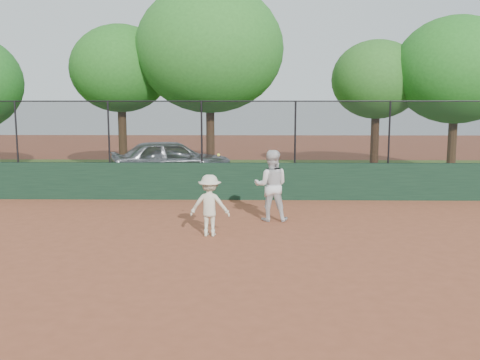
{
  "coord_description": "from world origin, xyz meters",
  "views": [
    {
      "loc": [
        1.04,
        -11.15,
        3.16
      ],
      "look_at": [
        0.8,
        2.2,
        1.2
      ],
      "focal_mm": 40.0,
      "sensor_mm": 36.0,
      "label": 1
    }
  ],
  "objects_px": {
    "player_second": "(271,186)",
    "tree_3": "(377,80)",
    "player_main": "(210,205)",
    "parked_car": "(172,160)",
    "tree_4": "(456,70)",
    "tree_2": "(210,49)",
    "tree_1": "(121,69)"
  },
  "relations": [
    {
      "from": "parked_car",
      "to": "tree_1",
      "type": "relative_size",
      "value": 0.76
    },
    {
      "from": "parked_car",
      "to": "tree_1",
      "type": "height_order",
      "value": "tree_1"
    },
    {
      "from": "parked_car",
      "to": "tree_4",
      "type": "bearing_deg",
      "value": -103.84
    },
    {
      "from": "tree_1",
      "to": "tree_2",
      "type": "xyz_separation_m",
      "value": [
        3.88,
        -0.66,
        0.77
      ]
    },
    {
      "from": "tree_2",
      "to": "tree_4",
      "type": "xyz_separation_m",
      "value": [
        10.18,
        0.05,
        -0.87
      ]
    },
    {
      "from": "tree_1",
      "to": "player_main",
      "type": "bearing_deg",
      "value": -66.98
    },
    {
      "from": "player_main",
      "to": "tree_1",
      "type": "bearing_deg",
      "value": 113.02
    },
    {
      "from": "parked_car",
      "to": "player_main",
      "type": "height_order",
      "value": "player_main"
    },
    {
      "from": "tree_1",
      "to": "tree_3",
      "type": "height_order",
      "value": "tree_1"
    },
    {
      "from": "tree_2",
      "to": "tree_3",
      "type": "height_order",
      "value": "tree_2"
    },
    {
      "from": "parked_car",
      "to": "player_second",
      "type": "xyz_separation_m",
      "value": [
        3.74,
        -7.45,
        0.11
      ]
    },
    {
      "from": "player_main",
      "to": "tree_3",
      "type": "height_order",
      "value": "tree_3"
    },
    {
      "from": "player_main",
      "to": "tree_1",
      "type": "relative_size",
      "value": 0.31
    },
    {
      "from": "parked_car",
      "to": "tree_1",
      "type": "distance_m",
      "value": 4.73
    },
    {
      "from": "player_second",
      "to": "tree_3",
      "type": "relative_size",
      "value": 0.33
    },
    {
      "from": "player_second",
      "to": "tree_4",
      "type": "distance_m",
      "value": 12.18
    },
    {
      "from": "player_second",
      "to": "player_main",
      "type": "xyz_separation_m",
      "value": [
        -1.52,
        -1.68,
        -0.22
      ]
    },
    {
      "from": "player_second",
      "to": "tree_2",
      "type": "height_order",
      "value": "tree_2"
    },
    {
      "from": "tree_2",
      "to": "tree_3",
      "type": "bearing_deg",
      "value": 8.11
    },
    {
      "from": "player_main",
      "to": "tree_1",
      "type": "height_order",
      "value": "tree_1"
    },
    {
      "from": "tree_1",
      "to": "tree_3",
      "type": "relative_size",
      "value": 1.11
    },
    {
      "from": "player_main",
      "to": "tree_1",
      "type": "xyz_separation_m",
      "value": [
        -4.6,
        10.83,
        3.82
      ]
    },
    {
      "from": "parked_car",
      "to": "player_main",
      "type": "relative_size",
      "value": 2.45
    },
    {
      "from": "tree_2",
      "to": "player_second",
      "type": "bearing_deg",
      "value": -75.25
    },
    {
      "from": "player_main",
      "to": "tree_4",
      "type": "height_order",
      "value": "tree_4"
    },
    {
      "from": "tree_3",
      "to": "tree_4",
      "type": "xyz_separation_m",
      "value": [
        3.02,
        -0.97,
        0.35
      ]
    },
    {
      "from": "tree_2",
      "to": "tree_1",
      "type": "bearing_deg",
      "value": 170.37
    },
    {
      "from": "player_main",
      "to": "tree_2",
      "type": "distance_m",
      "value": 11.18
    },
    {
      "from": "tree_4",
      "to": "tree_2",
      "type": "bearing_deg",
      "value": -179.73
    },
    {
      "from": "tree_3",
      "to": "tree_4",
      "type": "relative_size",
      "value": 0.87
    },
    {
      "from": "tree_1",
      "to": "tree_4",
      "type": "distance_m",
      "value": 14.08
    },
    {
      "from": "tree_1",
      "to": "tree_3",
      "type": "bearing_deg",
      "value": 1.87
    }
  ]
}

